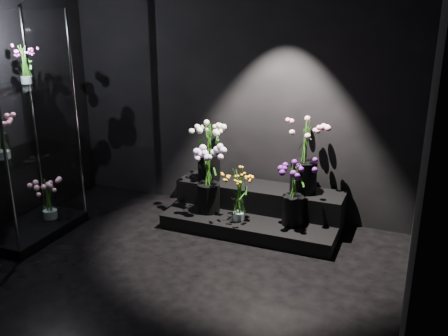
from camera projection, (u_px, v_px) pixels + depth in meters
The scene contains 13 objects.
floor at pixel (147, 293), 4.19m from camera, with size 4.00×4.00×0.00m, color black.
wall_back at pixel (234, 89), 5.49m from camera, with size 4.00×4.00×0.00m, color black.
wall_right at pixel (422, 163), 3.02m from camera, with size 4.00×4.00×0.00m, color black.
display_riser at pixel (256, 210), 5.42m from camera, with size 1.83×0.81×0.41m.
display_case at pixel (20, 129), 4.88m from camera, with size 0.62×1.03×2.26m.
bouquet_orange_bells at pixel (239, 194), 5.12m from camera, with size 0.32×0.32×0.56m.
bouquet_lilac at pixel (208, 176), 5.29m from camera, with size 0.39×0.39×0.73m.
bouquet_purple at pixel (294, 189), 4.98m from camera, with size 0.38×0.38×0.67m.
bouquet_cream_roses at pixel (209, 147), 5.50m from camera, with size 0.46×0.46×0.67m.
bouquet_pink_roses at pixel (305, 153), 5.14m from camera, with size 0.39×0.39×0.76m.
bouquet_case_pink at pixel (1, 135), 4.73m from camera, with size 0.36×0.36×0.45m.
bouquet_case_magenta at pixel (24, 63), 4.85m from camera, with size 0.21×0.21×0.38m.
bouquet_case_base_pink at pixel (48, 197), 5.29m from camera, with size 0.36×0.36×0.45m.
Camera 1 is at (1.98, -3.11, 2.34)m, focal length 40.00 mm.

